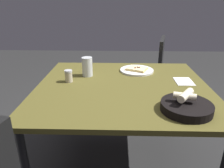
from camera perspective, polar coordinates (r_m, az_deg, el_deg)
The scene contains 8 objects.
ground at distance 1.84m, azimuth 2.44°, elevation -21.29°, with size 8.00×8.00×0.00m, color #272727.
dining_table at distance 1.46m, azimuth 2.86°, elevation -2.25°, with size 1.06×1.16×0.71m.
pizza_plate at distance 1.73m, azimuth 6.67°, elevation 3.79°, with size 0.27×0.27×0.04m.
bread_basket at distance 1.18m, azimuth 19.36°, elevation -5.56°, with size 0.27×0.27×0.11m.
beer_glass at distance 1.61m, azimuth -6.66°, elevation 4.32°, with size 0.08×0.08×0.14m.
pepper_shaker at distance 1.52m, azimuth -11.57°, elevation 1.95°, with size 0.05×0.05×0.09m.
napkin at distance 1.59m, azimuth 18.76°, elevation 0.66°, with size 0.16×0.12×0.00m.
chair_far at distance 2.46m, azimuth 10.01°, elevation 3.63°, with size 0.53×0.53×0.86m.
Camera 1 is at (-1.33, 0.03, 1.27)m, focal length 33.99 mm.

